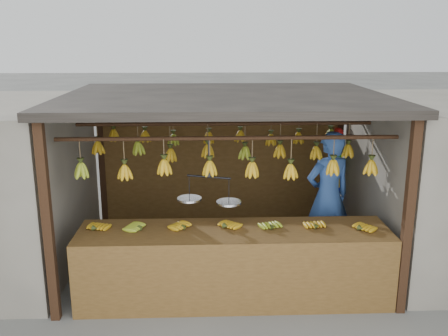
{
  "coord_description": "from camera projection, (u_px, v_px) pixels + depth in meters",
  "views": [
    {
      "loc": [
        -0.27,
        -6.68,
        3.13
      ],
      "look_at": [
        0.0,
        0.3,
        1.3
      ],
      "focal_mm": 40.0,
      "sensor_mm": 36.0,
      "label": 1
    }
  ],
  "objects": [
    {
      "name": "ground",
      "position": [
        225.0,
        259.0,
        7.26
      ],
      "size": [
        80.0,
        80.0,
        0.0
      ],
      "primitive_type": "plane",
      "color": "#5B5B57"
    },
    {
      "name": "balance_scale",
      "position": [
        209.0,
        198.0,
        5.96
      ],
      "size": [
        0.76,
        0.44,
        0.78
      ],
      "color": "black",
      "rests_on": "ground"
    },
    {
      "name": "vendor",
      "position": [
        328.0,
        196.0,
        7.08
      ],
      "size": [
        0.79,
        0.64,
        1.89
      ],
      "primitive_type": "imported",
      "rotation": [
        0.0,
        0.0,
        3.46
      ],
      "color": "#3359A5",
      "rests_on": "ground"
    },
    {
      "name": "hanging_bananas",
      "position": [
        226.0,
        151.0,
        6.85
      ],
      "size": [
        3.61,
        2.21,
        0.4
      ],
      "color": "#92A523",
      "rests_on": "ground"
    },
    {
      "name": "counter",
      "position": [
        234.0,
        249.0,
        5.89
      ],
      "size": [
        3.75,
        0.85,
        0.96
      ],
      "color": "brown",
      "rests_on": "ground"
    },
    {
      "name": "stall",
      "position": [
        224.0,
        122.0,
        7.08
      ],
      "size": [
        4.3,
        3.3,
        2.4
      ],
      "color": "black",
      "rests_on": "ground"
    },
    {
      "name": "bag_bundles",
      "position": [
        337.0,
        168.0,
        8.39
      ],
      "size": [
        0.08,
        0.26,
        1.31
      ],
      "color": "red",
      "rests_on": "ground"
    }
  ]
}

